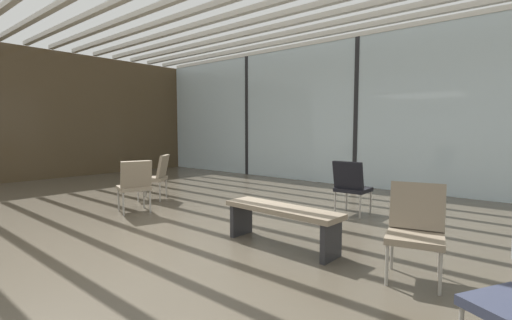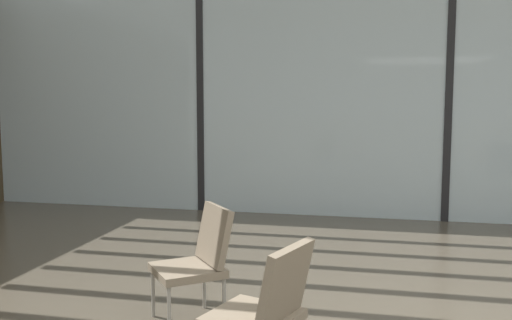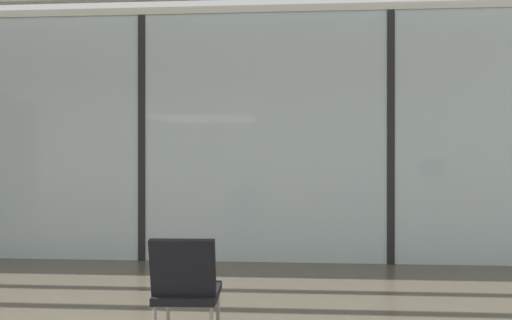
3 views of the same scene
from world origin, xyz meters
name	(u,v)px [view 2 (image 2 of 3)]	position (x,y,z in m)	size (l,w,h in m)	color
glass_curtain_wall	(449,93)	(0.00, 5.20, 1.76)	(14.00, 0.08, 3.51)	silver
window_mullion_0	(201,93)	(-3.50, 5.20, 1.76)	(0.10, 0.12, 3.51)	black
window_mullion_1	(449,93)	(0.00, 5.20, 1.76)	(0.10, 0.12, 3.51)	black
parked_airplane	(479,82)	(1.15, 10.27, 2.04)	(11.16, 4.07, 4.07)	silver
lounge_chair_1	(266,306)	(-1.48, 0.22, 0.49)	(0.65, 0.62, 0.87)	#7F705B
lounge_chair_3	(198,257)	(-2.19, 1.11, 0.49)	(0.71, 0.70, 0.87)	#7F705B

